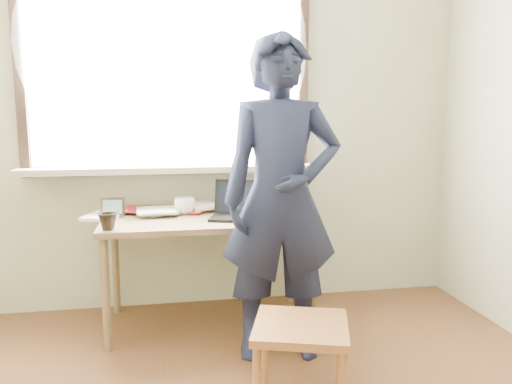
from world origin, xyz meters
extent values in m
cube|color=#B5B491|center=(0.00, 2.00, 1.30)|extent=(3.50, 0.02, 2.60)
cube|color=white|center=(-0.20, 1.99, 1.60)|extent=(1.70, 0.01, 1.30)
cube|color=black|center=(-0.20, 1.97, 0.92)|extent=(1.82, 0.06, 0.06)
cube|color=black|center=(-1.08, 1.97, 1.60)|extent=(0.06, 0.06, 1.30)
cube|color=black|center=(0.68, 1.97, 1.60)|extent=(0.06, 0.06, 1.30)
cube|color=#B5B491|center=(-0.20, 1.90, 0.93)|extent=(1.85, 0.20, 0.04)
cube|color=white|center=(-0.20, 1.91, 1.70)|extent=(1.95, 0.02, 1.65)
cube|color=brown|center=(0.01, 1.63, 0.65)|extent=(1.24, 0.62, 0.04)
cylinder|color=brown|center=(-0.56, 1.36, 0.31)|extent=(0.04, 0.04, 0.63)
cylinder|color=brown|center=(-0.56, 1.90, 0.31)|extent=(0.04, 0.04, 0.63)
cylinder|color=brown|center=(0.59, 1.36, 0.31)|extent=(0.04, 0.04, 0.63)
cylinder|color=brown|center=(0.59, 1.90, 0.31)|extent=(0.04, 0.04, 0.63)
cube|color=black|center=(0.18, 1.55, 0.67)|extent=(0.37, 0.31, 0.02)
cube|color=black|center=(0.22, 1.66, 0.78)|extent=(0.32, 0.16, 0.21)
cube|color=black|center=(0.22, 1.66, 0.78)|extent=(0.28, 0.13, 0.17)
cube|color=black|center=(0.18, 1.54, 0.68)|extent=(0.31, 0.21, 0.00)
imported|color=white|center=(-0.12, 1.76, 0.72)|extent=(0.17, 0.17, 0.10)
imported|color=black|center=(-0.54, 1.40, 0.71)|extent=(0.13, 0.13, 0.09)
ellipsoid|color=black|center=(0.52, 1.53, 0.68)|extent=(0.10, 0.07, 0.04)
cube|color=yellow|center=(-0.60, 1.74, 0.67)|extent=(0.26, 0.28, 0.02)
cube|color=white|center=(-0.23, 1.88, 0.68)|extent=(0.37, 0.34, 0.01)
cube|color=white|center=(-0.39, 1.86, 0.68)|extent=(0.33, 0.34, 0.01)
cube|color=white|center=(-0.08, 1.91, 0.68)|extent=(0.36, 0.33, 0.01)
cube|color=white|center=(-0.16, 1.85, 0.69)|extent=(0.38, 0.37, 0.01)
cube|color=#2C5591|center=(-0.50, 1.70, 0.69)|extent=(0.27, 0.31, 0.01)
cube|color=white|center=(-0.61, 1.85, 0.69)|extent=(0.27, 0.29, 0.01)
imported|color=white|center=(-0.34, 1.81, 0.68)|extent=(0.19, 0.26, 0.02)
imported|color=white|center=(0.37, 1.86, 0.68)|extent=(0.29, 0.33, 0.02)
cube|color=black|center=(-0.55, 1.73, 0.72)|extent=(0.14, 0.02, 0.11)
cube|color=#3A6C30|center=(-0.55, 1.73, 0.72)|extent=(0.11, 0.01, 0.08)
cube|color=#945E30|center=(0.32, 0.63, 0.38)|extent=(0.49, 0.47, 0.04)
cylinder|color=#945E30|center=(0.21, 0.83, 0.18)|extent=(0.03, 0.03, 0.37)
cylinder|color=#945E30|center=(0.53, 0.73, 0.18)|extent=(0.03, 0.03, 0.37)
imported|color=black|center=(0.36, 1.18, 0.84)|extent=(0.64, 0.44, 1.69)
camera|label=1|loc=(-0.22, -1.31, 1.27)|focal=35.00mm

